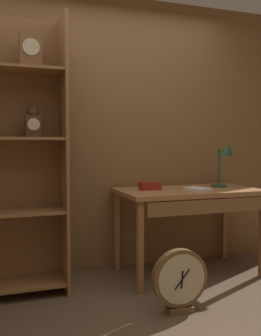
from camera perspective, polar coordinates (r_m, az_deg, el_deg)
The scene contains 7 objects.
ground_plane at distance 2.69m, azimuth 4.61°, elevation -22.94°, with size 10.00×10.00×0.00m, color brown.
back_wood_panel at distance 3.74m, azimuth -4.19°, elevation 5.03°, with size 4.80×0.05×2.60m, color brown.
workbench at distance 3.62m, azimuth 8.63°, elevation -4.49°, with size 1.29×0.72×0.79m.
desk_lamp at distance 3.84m, azimuth 13.63°, elevation 1.41°, with size 0.21×0.21×0.43m.
toolbox_small at distance 3.53m, azimuth 2.86°, elevation -2.64°, with size 0.18×0.11×0.07m, color maroon.
open_repair_manual at distance 3.53m, azimuth 9.75°, elevation -3.06°, with size 0.16×0.22×0.03m, color silver.
round_clock_large at distance 2.91m, azimuth 7.21°, elevation -15.94°, with size 0.42×0.11×0.46m.
Camera 1 is at (-0.99, -2.20, 1.20)m, focal length 41.71 mm.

